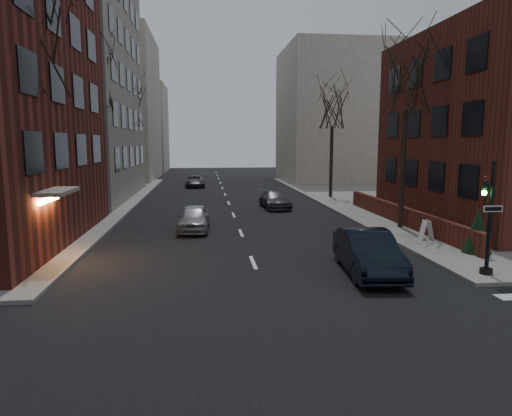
{
  "coord_description": "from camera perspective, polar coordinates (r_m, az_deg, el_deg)",
  "views": [
    {
      "loc": [
        -1.9,
        -5.65,
        4.79
      ],
      "look_at": [
        0.28,
        13.42,
        2.0
      ],
      "focal_mm": 32.0,
      "sensor_mm": 36.0,
      "label": 1
    }
  ],
  "objects": [
    {
      "name": "tree_left_c",
      "position": [
        46.28,
        -15.42,
        12.0
      ],
      "size": [
        3.96,
        3.96,
        9.72
      ],
      "color": "#2D231C",
      "rests_on": "sidewalk_far_left"
    },
    {
      "name": "evergreen_shrub",
      "position": [
        21.28,
        25.99,
        -2.48
      ],
      "size": [
        1.55,
        1.55,
        1.96
      ],
      "primitive_type": "cone",
      "rotation": [
        0.0,
        0.0,
        0.41
      ],
      "color": "black",
      "rests_on": "sidewalk_far_right"
    },
    {
      "name": "building_distant_la",
      "position": [
        62.19,
        -19.08,
        11.71
      ],
      "size": [
        14.0,
        16.0,
        18.0
      ],
      "primitive_type": "cube",
      "color": "beige",
      "rests_on": "ground"
    },
    {
      "name": "tree_right_b",
      "position": [
        39.24,
        9.54,
        12.25
      ],
      "size": [
        3.74,
        3.74,
        9.18
      ],
      "color": "#2D231C",
      "rests_on": "sidewalk_far_right"
    },
    {
      "name": "traffic_signal",
      "position": [
        17.88,
        27.01,
        -1.92
      ],
      "size": [
        0.76,
        0.44,
        4.0
      ],
      "color": "black",
      "rests_on": "sidewalk_far_right"
    },
    {
      "name": "tree_left_b",
      "position": [
        32.65,
        -19.35,
        15.08
      ],
      "size": [
        4.4,
        4.4,
        10.8
      ],
      "color": "#2D231C",
      "rests_on": "sidewalk_far_left"
    },
    {
      "name": "parked_sedan",
      "position": [
        17.2,
        13.81,
        -5.42
      ],
      "size": [
        2.07,
        4.93,
        1.58
      ],
      "primitive_type": "imported",
      "rotation": [
        0.0,
        0.0,
        -0.08
      ],
      "color": "black",
      "rests_on": "ground"
    },
    {
      "name": "low_wall_right",
      "position": [
        27.39,
        17.71,
        -0.81
      ],
      "size": [
        0.35,
        16.0,
        1.0
      ],
      "primitive_type": "cube",
      "color": "#592319",
      "rests_on": "sidewalk_far_right"
    },
    {
      "name": "building_left_tan",
      "position": [
        43.41,
        -28.47,
        19.56
      ],
      "size": [
        18.0,
        18.0,
        28.0
      ],
      "primitive_type": "cube",
      "color": "#A19686",
      "rests_on": "ground"
    },
    {
      "name": "tree_left_a",
      "position": [
        21.15,
        -26.76,
        17.44
      ],
      "size": [
        4.18,
        4.18,
        10.26
      ],
      "color": "#2D231C",
      "rests_on": "sidewalk_far_left"
    },
    {
      "name": "sandwich_board",
      "position": [
        23.42,
        20.52,
        -2.53
      ],
      "size": [
        0.46,
        0.61,
        0.93
      ],
      "primitive_type": "cube",
      "rotation": [
        0.0,
        0.0,
        -0.09
      ],
      "color": "silver",
      "rests_on": "sidewalk_far_right"
    },
    {
      "name": "building_distant_lb",
      "position": [
        78.47,
        -14.86,
        9.62
      ],
      "size": [
        10.0,
        12.0,
        14.0
      ],
      "primitive_type": "cube",
      "color": "beige",
      "rests_on": "ground"
    },
    {
      "name": "car_lane_gray",
      "position": [
        33.18,
        2.37,
        1.08
      ],
      "size": [
        2.06,
        4.49,
        1.27
      ],
      "primitive_type": "imported",
      "rotation": [
        0.0,
        0.0,
        0.06
      ],
      "color": "#3F3F44",
      "rests_on": "ground"
    },
    {
      "name": "streetlamp_far",
      "position": [
        48.07,
        -14.17,
        7.37
      ],
      "size": [
        0.36,
        0.36,
        6.28
      ],
      "color": "black",
      "rests_on": "sidewalk_far_left"
    },
    {
      "name": "streetlamp_near",
      "position": [
        28.36,
        -19.49,
        6.69
      ],
      "size": [
        0.36,
        0.36,
        6.28
      ],
      "color": "black",
      "rests_on": "sidewalk_far_left"
    },
    {
      "name": "car_lane_silver",
      "position": [
        24.98,
        -7.79,
        -1.25
      ],
      "size": [
        1.83,
        4.14,
        1.39
      ],
      "primitive_type": "imported",
      "rotation": [
        0.0,
        0.0,
        -0.05
      ],
      "color": "#A09FA5",
      "rests_on": "ground"
    },
    {
      "name": "building_distant_ra",
      "position": [
        58.25,
        10.56,
        11.3
      ],
      "size": [
        14.0,
        14.0,
        16.0
      ],
      "primitive_type": "cube",
      "color": "beige",
      "rests_on": "ground"
    },
    {
      "name": "car_lane_far",
      "position": [
        49.28,
        -7.65,
        3.33
      ],
      "size": [
        2.18,
        4.45,
        1.21
      ],
      "primitive_type": "imported",
      "rotation": [
        0.0,
        0.0,
        0.04
      ],
      "color": "#46454B",
      "rests_on": "ground"
    },
    {
      "name": "tree_right_a",
      "position": [
        26.16,
        18.33,
        14.98
      ],
      "size": [
        3.96,
        3.96,
        9.72
      ],
      "color": "#2D231C",
      "rests_on": "sidewalk_far_right"
    }
  ]
}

